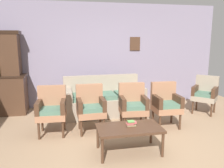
{
  "coord_description": "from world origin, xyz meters",
  "views": [
    {
      "loc": [
        -0.94,
        -3.36,
        1.74
      ],
      "look_at": [
        -0.03,
        1.13,
        0.85
      ],
      "focal_mm": 36.11,
      "sensor_mm": 36.0,
      "label": 1
    }
  ],
  "objects": [
    {
      "name": "coffee_table",
      "position": [
        -0.02,
        -0.18,
        0.38
      ],
      "size": [
        1.0,
        0.56,
        0.42
      ],
      "color": "#472D1E",
      "rests_on": "ground"
    },
    {
      "name": "ground_plane",
      "position": [
        0.0,
        0.0,
        0.0
      ],
      "size": [
        7.68,
        7.68,
        0.0
      ],
      "primitive_type": "plane",
      "color": "#997A5B"
    },
    {
      "name": "wall_back_with_decor",
      "position": [
        0.0,
        2.63,
        1.35
      ],
      "size": [
        6.4,
        0.09,
        2.7
      ],
      "color": "gray",
      "rests_on": "ground"
    },
    {
      "name": "wingback_chair_by_fireplace",
      "position": [
        2.31,
        1.37,
        0.5
      ],
      "size": [
        0.71,
        0.71,
        0.9
      ],
      "color": "gray",
      "rests_on": "ground"
    },
    {
      "name": "floral_couch",
      "position": [
        -0.1,
        1.77,
        0.33
      ],
      "size": [
        1.88,
        0.89,
        0.9
      ],
      "color": "gray",
      "rests_on": "ground"
    },
    {
      "name": "armchair_near_cabinet",
      "position": [
        0.32,
        0.78,
        0.5
      ],
      "size": [
        0.56,
        0.53,
        0.9
      ],
      "color": "#9E6B4C",
      "rests_on": "ground"
    },
    {
      "name": "armchair_row_middle",
      "position": [
        1.01,
        0.75,
        0.5
      ],
      "size": [
        0.53,
        0.5,
        0.9
      ],
      "color": "#9E6B4C",
      "rests_on": "ground"
    },
    {
      "name": "book_stack_on_table",
      "position": [
        0.02,
        -0.15,
        0.46
      ],
      "size": [
        0.15,
        0.1,
        0.09
      ],
      "color": "tan",
      "rests_on": "coffee_table"
    },
    {
      "name": "side_cabinet",
      "position": [
        -2.47,
        2.25,
        0.47
      ],
      "size": [
        1.16,
        0.55,
        0.93
      ],
      "color": "#472D1E",
      "rests_on": "ground"
    },
    {
      "name": "armchair_by_doorway",
      "position": [
        -1.24,
        0.81,
        0.5
      ],
      "size": [
        0.55,
        0.52,
        0.9
      ],
      "color": "#9E6B4C",
      "rests_on": "ground"
    },
    {
      "name": "armchair_near_couch_end",
      "position": [
        -0.52,
        0.8,
        0.5
      ],
      "size": [
        0.54,
        0.51,
        0.9
      ],
      "color": "#9E6B4C",
      "rests_on": "ground"
    }
  ]
}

